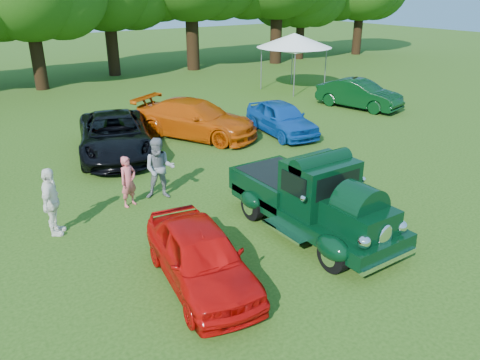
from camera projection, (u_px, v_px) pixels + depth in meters
ground at (290, 231)px, 12.45m from camera, size 120.00×120.00×0.00m
hero_pickup at (312, 200)px, 12.19m from camera, size 2.43×5.22×2.04m
red_convertible at (201, 256)px, 10.04m from camera, size 2.19×4.18×1.36m
back_car_black at (115, 135)px, 17.85m from camera, size 4.11×6.12×1.56m
back_car_orange at (196, 119)px, 19.96m from camera, size 4.64×5.84×1.58m
back_car_blue at (282, 118)px, 20.39m from camera, size 2.27×4.39×1.43m
back_car_green at (359, 94)px, 24.77m from camera, size 2.62×4.75×1.48m
spectator_pink at (128, 181)px, 13.63m from camera, size 0.65×0.54×1.54m
spectator_grey at (160, 169)px, 14.07m from camera, size 1.16×1.08×1.91m
spectator_white at (51, 202)px, 11.98m from camera, size 0.90×1.16×1.84m
canopy_tent at (294, 41)px, 28.33m from camera, size 5.08×5.08×3.42m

